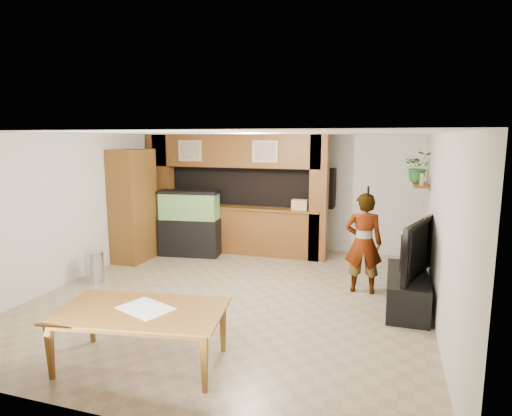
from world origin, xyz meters
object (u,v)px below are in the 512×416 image
(person, at_px, (363,243))
(pantry_cabinet, at_px, (133,206))
(aquarium, at_px, (190,224))
(dining_table, at_px, (141,339))
(television, at_px, (409,247))

(person, bearing_deg, pantry_cabinet, -10.76)
(aquarium, bearing_deg, person, -25.08)
(aquarium, bearing_deg, dining_table, -78.25)
(aquarium, bearing_deg, pantry_cabinet, -152.92)
(television, bearing_deg, aquarium, 88.21)
(pantry_cabinet, distance_m, television, 5.44)
(person, relative_size, dining_table, 0.90)
(aquarium, xyz_separation_m, television, (4.40, -1.63, 0.24))
(aquarium, distance_m, dining_table, 4.60)
(person, distance_m, dining_table, 3.88)
(dining_table, bearing_deg, pantry_cabinet, 114.56)
(pantry_cabinet, height_order, dining_table, pantry_cabinet)
(television, xyz_separation_m, dining_table, (-2.88, -2.69, -0.61))
(television, bearing_deg, pantry_cabinet, 98.20)
(person, bearing_deg, television, 141.58)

